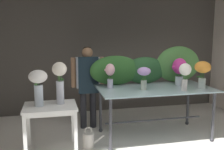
# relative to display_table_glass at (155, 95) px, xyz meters

# --- Properties ---
(ground_plane) EXTENTS (7.15, 7.15, 0.00)m
(ground_plane) POSITION_rel_display_table_glass_xyz_m (-0.46, 0.20, -0.75)
(ground_plane) COLOR silver
(wall_back) EXTENTS (5.50, 0.12, 2.89)m
(wall_back) POSITION_rel_display_table_glass_xyz_m (-0.46, 1.81, 0.69)
(wall_back) COLOR #4C4742
(wall_back) RESTS_ON ground
(display_table_glass) EXTENTS (1.94, 1.04, 0.88)m
(display_table_glass) POSITION_rel_display_table_glass_xyz_m (0.00, 0.00, 0.00)
(display_table_glass) COLOR #A6C4CB
(display_table_glass) RESTS_ON ground
(side_table_white) EXTENTS (0.78, 0.62, 0.73)m
(side_table_white) POSITION_rel_display_table_glass_xyz_m (-1.75, -0.19, -0.12)
(side_table_white) COLOR white
(side_table_white) RESTS_ON ground
(florist) EXTENTS (0.61, 0.24, 1.55)m
(florist) POSITION_rel_display_table_glass_xyz_m (-1.06, 0.69, 0.20)
(florist) COLOR #232328
(florist) RESTS_ON ground
(foliage_backdrop) EXTENTS (2.11, 0.29, 0.68)m
(foliage_backdrop) POSITION_rel_display_table_glass_xyz_m (0.04, 0.40, 0.41)
(foliage_backdrop) COLOR #2D6028
(foliage_backdrop) RESTS_ON display_table_glass
(vase_magenta_dahlias) EXTENTS (0.28, 0.25, 0.48)m
(vase_magenta_dahlias) POSITION_rel_display_table_glass_xyz_m (0.50, 0.12, 0.41)
(vase_magenta_dahlias) COLOR silver
(vase_magenta_dahlias) RESTS_ON display_table_glass
(vase_sunset_carnations) EXTENTS (0.27, 0.27, 0.46)m
(vase_sunset_carnations) POSITION_rel_display_table_glass_xyz_m (0.76, -0.20, 0.42)
(vase_sunset_carnations) COLOR silver
(vase_sunset_carnations) RESTS_ON display_table_glass
(vase_lilac_freesia) EXTENTS (0.22, 0.22, 0.38)m
(vase_lilac_freesia) POSITION_rel_display_table_glass_xyz_m (-0.24, -0.11, 0.37)
(vase_lilac_freesia) COLOR silver
(vase_lilac_freesia) RESTS_ON display_table_glass
(vase_ivory_anemones) EXTENTS (0.19, 0.19, 0.45)m
(vase_ivory_anemones) POSITION_rel_display_table_glass_xyz_m (0.37, -0.32, 0.41)
(vase_ivory_anemones) COLOR silver
(vase_ivory_anemones) RESTS_ON display_table_glass
(vase_blush_peonies) EXTENTS (0.17, 0.16, 0.42)m
(vase_blush_peonies) POSITION_rel_display_table_glass_xyz_m (-0.75, 0.15, 0.36)
(vase_blush_peonies) COLOR silver
(vase_blush_peonies) RESTS_ON display_table_glass
(vase_white_roses_tall) EXTENTS (0.27, 0.27, 0.54)m
(vase_white_roses_tall) POSITION_rel_display_table_glass_xyz_m (-1.90, -0.20, 0.32)
(vase_white_roses_tall) COLOR silver
(vase_white_roses_tall) RESTS_ON side_table_white
(vase_cream_lisianthus_tall) EXTENTS (0.22, 0.22, 0.64)m
(vase_cream_lisianthus_tall) POSITION_rel_display_table_glass_xyz_m (-1.59, -0.13, 0.36)
(vase_cream_lisianthus_tall) COLOR silver
(vase_cream_lisianthus_tall) RESTS_ON side_table_white
(watering_can) EXTENTS (0.35, 0.18, 0.34)m
(watering_can) POSITION_rel_display_table_glass_xyz_m (-1.18, -0.20, -0.63)
(watering_can) COLOR #B7B2A8
(watering_can) RESTS_ON ground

